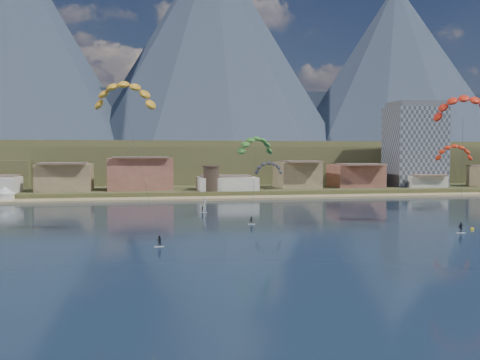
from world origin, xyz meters
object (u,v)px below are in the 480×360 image
(apartment_tower, at_px, (415,145))
(windsurfer, at_px, (203,208))
(watchtower, at_px, (211,178))
(kitesurfer_yellow, at_px, (125,92))
(kitesurfer_orange, at_px, (463,104))
(buoy, at_px, (472,229))
(kitesurfer_green, at_px, (255,143))

(apartment_tower, bearing_deg, windsurfer, -145.95)
(watchtower, bearing_deg, apartment_tower, 9.93)
(kitesurfer_yellow, bearing_deg, kitesurfer_orange, 1.46)
(kitesurfer_orange, xyz_separation_m, buoy, (-2.34, -7.67, -24.88))
(apartment_tower, distance_m, watchtower, 82.02)
(windsurfer, bearing_deg, buoy, -39.10)
(buoy, bearing_deg, watchtower, 115.64)
(kitesurfer_orange, bearing_deg, kitesurfer_yellow, -178.54)
(watchtower, bearing_deg, kitesurfer_green, -87.15)
(buoy, bearing_deg, kitesurfer_green, 144.77)
(apartment_tower, relative_size, kitesurfer_orange, 1.11)
(watchtower, distance_m, kitesurfer_orange, 90.12)
(watchtower, height_order, kitesurfer_yellow, kitesurfer_yellow)
(kitesurfer_yellow, relative_size, kitesurfer_orange, 1.06)
(apartment_tower, xyz_separation_m, kitesurfer_orange, (-37.03, -90.99, 7.18))
(kitesurfer_orange, height_order, windsurfer, kitesurfer_orange)
(kitesurfer_orange, bearing_deg, watchtower, 119.17)
(watchtower, height_order, kitesurfer_green, kitesurfer_green)
(kitesurfer_green, height_order, windsurfer, kitesurfer_green)
(watchtower, height_order, kitesurfer_orange, kitesurfer_orange)
(watchtower, xyz_separation_m, kitesurfer_orange, (42.97, -76.99, 18.63))
(apartment_tower, bearing_deg, kitesurfer_yellow, -138.75)
(apartment_tower, distance_m, kitesurfer_yellow, 140.90)
(kitesurfer_yellow, height_order, kitesurfer_green, kitesurfer_yellow)
(watchtower, relative_size, kitesurfer_yellow, 0.28)
(kitesurfer_yellow, height_order, kitesurfer_orange, kitesurfer_yellow)
(windsurfer, bearing_deg, kitesurfer_yellow, -118.27)
(kitesurfer_orange, distance_m, kitesurfer_green, 45.03)
(watchtower, distance_m, kitesurfer_yellow, 85.17)
(kitesurfer_green, distance_m, buoy, 49.23)
(kitesurfer_yellow, distance_m, buoy, 71.54)
(kitesurfer_green, bearing_deg, windsurfer, 130.04)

